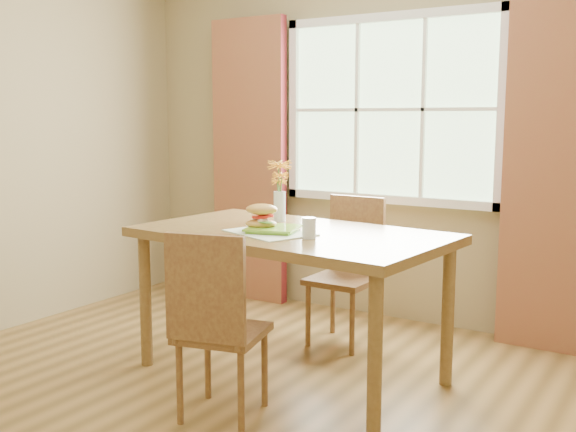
# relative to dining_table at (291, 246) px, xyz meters

# --- Properties ---
(room) EXTENTS (4.24, 3.84, 2.74)m
(room) POSITION_rel_dining_table_xyz_m (0.00, -0.56, 0.61)
(room) COLOR olive
(room) RESTS_ON ground
(window) EXTENTS (1.62, 0.06, 1.32)m
(window) POSITION_rel_dining_table_xyz_m (0.00, 1.31, 0.76)
(window) COLOR #B4E0AA
(window) RESTS_ON room
(curtain_left) EXTENTS (0.65, 0.08, 2.20)m
(curtain_left) POSITION_rel_dining_table_xyz_m (-1.15, 1.22, 0.36)
(curtain_left) COLOR maroon
(curtain_left) RESTS_ON room
(curtain_right) EXTENTS (0.65, 0.08, 2.20)m
(curtain_right) POSITION_rel_dining_table_xyz_m (1.15, 1.22, 0.36)
(curtain_right) COLOR maroon
(curtain_right) RESTS_ON room
(dining_table) EXTENTS (1.77, 1.09, 0.83)m
(dining_table) POSITION_rel_dining_table_xyz_m (0.00, 0.00, 0.00)
(dining_table) COLOR brown
(dining_table) RESTS_ON room
(chair_near) EXTENTS (0.47, 0.47, 0.93)m
(chair_near) POSITION_rel_dining_table_xyz_m (0.02, -0.70, -0.23)
(chair_near) COLOR brown
(chair_near) RESTS_ON room
(chair_far) EXTENTS (0.40, 0.40, 0.94)m
(chair_far) POSITION_rel_dining_table_xyz_m (0.00, 0.70, -0.23)
(chair_far) COLOR brown
(chair_far) RESTS_ON room
(placemat) EXTENTS (0.54, 0.47, 0.01)m
(placemat) POSITION_rel_dining_table_xyz_m (-0.05, -0.13, 0.09)
(placemat) COLOR beige
(placemat) RESTS_ON dining_table
(plate) EXTENTS (0.33, 0.33, 0.01)m
(plate) POSITION_rel_dining_table_xyz_m (-0.05, -0.10, 0.10)
(plate) COLOR #76B82E
(plate) RESTS_ON placemat
(croissant_sandwich) EXTENTS (0.22, 0.19, 0.13)m
(croissant_sandwich) POSITION_rel_dining_table_xyz_m (-0.12, -0.11, 0.17)
(croissant_sandwich) COLOR gold
(croissant_sandwich) RESTS_ON plate
(water_glass) EXTENTS (0.07, 0.07, 0.11)m
(water_glass) POSITION_rel_dining_table_xyz_m (0.21, -0.15, 0.14)
(water_glass) COLOR silver
(water_glass) RESTS_ON dining_table
(flower_vase) EXTENTS (0.15, 0.15, 0.37)m
(flower_vase) POSITION_rel_dining_table_xyz_m (-0.24, 0.25, 0.31)
(flower_vase) COLOR silver
(flower_vase) RESTS_ON dining_table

